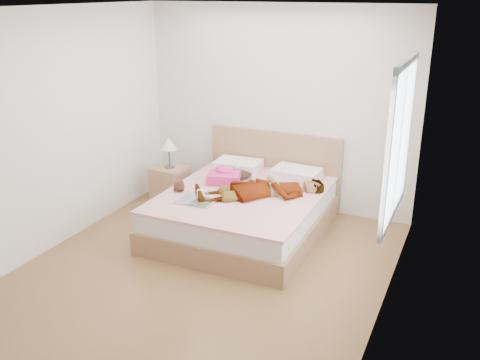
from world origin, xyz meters
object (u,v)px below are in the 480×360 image
(woman, at_px, (262,186))
(phone, at_px, (237,166))
(coffee_mug, at_px, (201,194))
(nightstand, at_px, (171,183))
(bed, at_px, (246,209))
(towel, at_px, (224,176))
(plush_toy, at_px, (179,186))
(magazine, at_px, (195,201))

(woman, relative_size, phone, 18.05)
(coffee_mug, distance_m, nightstand, 1.20)
(bed, bearing_deg, woman, -12.30)
(towel, bearing_deg, plush_toy, -126.13)
(woman, bearing_deg, phone, -163.78)
(towel, bearing_deg, phone, 69.38)
(towel, bearing_deg, nightstand, 168.58)
(woman, height_order, plush_toy, woman)
(bed, relative_size, magazine, 4.70)
(bed, bearing_deg, phone, 128.78)
(magazine, height_order, plush_toy, plush_toy)
(plush_toy, xyz_separation_m, nightstand, (-0.54, 0.66, -0.26))
(coffee_mug, xyz_separation_m, nightstand, (-0.89, 0.77, -0.26))
(woman, xyz_separation_m, phone, (-0.50, 0.40, 0.06))
(towel, relative_size, magazine, 1.03)
(coffee_mug, bearing_deg, towel, 90.16)
(phone, xyz_separation_m, bed, (0.28, -0.35, -0.40))
(towel, height_order, plush_toy, towel)
(nightstand, bearing_deg, bed, -14.27)
(woman, height_order, towel, woman)
(bed, bearing_deg, plush_toy, -154.53)
(phone, distance_m, nightstand, 1.03)
(phone, distance_m, coffee_mug, 0.82)
(woman, height_order, bed, bed)
(woman, relative_size, bed, 0.73)
(nightstand, bearing_deg, towel, -11.42)
(bed, height_order, plush_toy, bed)
(towel, distance_m, coffee_mug, 0.59)
(woman, height_order, magazine, woman)
(phone, xyz_separation_m, towel, (-0.08, -0.21, -0.08))
(phone, distance_m, plush_toy, 0.82)
(bed, distance_m, plush_toy, 0.84)
(bed, relative_size, plush_toy, 9.57)
(magazine, bearing_deg, plush_toy, 144.48)
(woman, distance_m, bed, 0.41)
(phone, height_order, magazine, phone)
(towel, distance_m, plush_toy, 0.59)
(magazine, xyz_separation_m, coffee_mug, (0.02, 0.13, 0.04))
(magazine, height_order, coffee_mug, coffee_mug)
(nightstand, bearing_deg, plush_toy, -50.77)
(towel, bearing_deg, magazine, -91.09)
(woman, distance_m, towel, 0.61)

